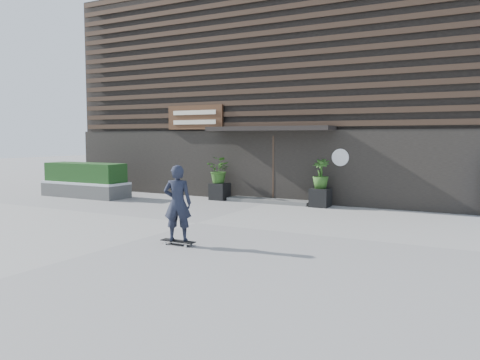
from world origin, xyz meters
The scene contains 11 objects.
ground centered at (0.00, 0.00, 0.00)m, with size 80.00×80.00×0.00m, color gray.
entrance_step centered at (0.00, 4.60, 0.06)m, with size 3.00×0.80×0.12m, color #535350.
planter_pot_left centered at (-1.90, 4.40, 0.30)m, with size 0.60×0.60×0.60m, color black.
bamboo_left centered at (-1.90, 4.40, 1.08)m, with size 0.86×0.75×0.96m, color #2D591E.
planter_pot_right centered at (1.90, 4.40, 0.30)m, with size 0.60×0.60×0.60m, color black.
bamboo_right centered at (1.90, 4.40, 1.08)m, with size 0.54×0.54×0.96m, color #2D591E.
raised_bed centered at (-6.86, 2.76, 0.25)m, with size 3.50×1.20×0.50m, color #494947.
snow_layer centered at (-6.86, 2.76, 0.54)m, with size 3.50×1.20×0.08m, color silver.
hedge centered at (-6.86, 2.76, 0.93)m, with size 3.30×1.00×0.70m, color #163A15.
building centered at (0.00, 9.96, 3.99)m, with size 18.00×11.00×8.00m.
skateboarder centered at (1.09, -2.35, 0.88)m, with size 0.78×0.58×1.69m.
Camera 1 is at (6.94, -10.47, 2.25)m, focal length 36.00 mm.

